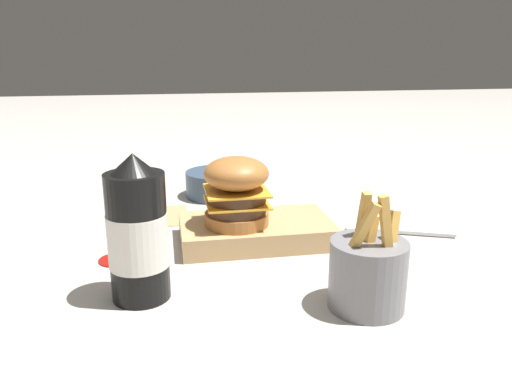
{
  "coord_description": "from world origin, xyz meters",
  "views": [
    {
      "loc": [
        -0.13,
        -0.72,
        0.31
      ],
      "look_at": [
        0.02,
        0.06,
        0.09
      ],
      "focal_mm": 35.0,
      "sensor_mm": 36.0,
      "label": 1
    }
  ],
  "objects": [
    {
      "name": "ketchup_bottle",
      "position": [
        -0.17,
        -0.11,
        0.09
      ],
      "size": [
        0.08,
        0.08,
        0.19
      ],
      "color": "black",
      "rests_on": "ground_plane"
    },
    {
      "name": "ground_plane",
      "position": [
        0.0,
        0.0,
        0.0
      ],
      "size": [
        6.0,
        6.0,
        0.0
      ],
      "primitive_type": "plane",
      "color": "#B7B2A8"
    },
    {
      "name": "burger",
      "position": [
        -0.02,
        0.05,
        0.09
      ],
      "size": [
        0.1,
        0.1,
        0.11
      ],
      "color": "#AD6B33",
      "rests_on": "serving_board"
    },
    {
      "name": "ketchup_puddle",
      "position": [
        -0.21,
        0.02,
        0.0
      ],
      "size": [
        0.06,
        0.06,
        0.0
      ],
      "color": "#9E140F",
      "rests_on": "ground_plane"
    },
    {
      "name": "serving_board",
      "position": [
        0.02,
        0.06,
        0.02
      ],
      "size": [
        0.25,
        0.15,
        0.04
      ],
      "color": "tan",
      "rests_on": "ground_plane"
    },
    {
      "name": "parchment_square",
      "position": [
        -0.15,
        0.22,
        0.0
      ],
      "size": [
        0.13,
        0.13,
        0.0
      ],
      "color": "tan",
      "rests_on": "ground_plane"
    },
    {
      "name": "fries_basket",
      "position": [
        0.11,
        -0.19,
        0.05
      ],
      "size": [
        0.1,
        0.1,
        0.15
      ],
      "color": "slate",
      "rests_on": "ground_plane"
    },
    {
      "name": "spoon",
      "position": [
        0.23,
        0.06,
        0.01
      ],
      "size": [
        0.18,
        0.09,
        0.01
      ],
      "rotation": [
        0.0,
        0.0,
        2.75
      ],
      "color": "silver",
      "rests_on": "ground_plane"
    },
    {
      "name": "side_bowl",
      "position": [
        -0.02,
        0.34,
        0.03
      ],
      "size": [
        0.14,
        0.14,
        0.06
      ],
      "color": "#384C66",
      "rests_on": "ground_plane"
    }
  ]
}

